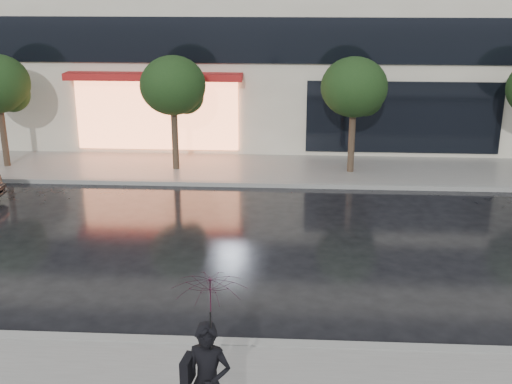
{
  "coord_description": "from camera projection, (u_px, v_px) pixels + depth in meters",
  "views": [
    {
      "loc": [
        1.01,
        -11.14,
        6.42
      ],
      "look_at": [
        0.14,
        3.78,
        1.4
      ],
      "focal_mm": 45.0,
      "sensor_mm": 36.0,
      "label": 1
    }
  ],
  "objects": [
    {
      "name": "tree_mid_east",
      "position": [
        356.0,
        89.0,
        21.04
      ],
      "size": [
        2.2,
        2.2,
        3.99
      ],
      "color": "#33261C",
      "rests_on": "ground"
    },
    {
      "name": "pedestrian_with_umbrella",
      "position": [
        209.0,
        336.0,
        8.7
      ],
      "size": [
        1.15,
        1.17,
        2.57
      ],
      "rotation": [
        0.0,
        0.0,
        -0.16
      ],
      "color": "black",
      "rests_on": "sidewalk_near"
    },
    {
      "name": "sidewalk_far",
      "position": [
        263.0,
        169.0,
        22.32
      ],
      "size": [
        60.0,
        3.5,
        0.12
      ],
      "primitive_type": "cube",
      "color": "slate",
      "rests_on": "ground"
    },
    {
      "name": "ground",
      "position": [
        238.0,
        320.0,
        12.64
      ],
      "size": [
        120.0,
        120.0,
        0.0
      ],
      "primitive_type": "plane",
      "color": "black",
      "rests_on": "ground"
    },
    {
      "name": "curb_near",
      "position": [
        233.0,
        344.0,
        11.68
      ],
      "size": [
        60.0,
        0.25,
        0.14
      ],
      "primitive_type": "cube",
      "color": "gray",
      "rests_on": "ground"
    },
    {
      "name": "tree_mid_west",
      "position": [
        175.0,
        88.0,
        21.37
      ],
      "size": [
        2.2,
        2.2,
        3.99
      ],
      "color": "#33261C",
      "rests_on": "ground"
    },
    {
      "name": "curb_far",
      "position": [
        260.0,
        184.0,
        20.67
      ],
      "size": [
        60.0,
        0.25,
        0.14
      ],
      "primitive_type": "cube",
      "color": "gray",
      "rests_on": "ground"
    }
  ]
}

